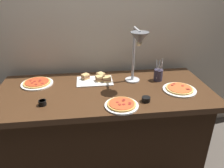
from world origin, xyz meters
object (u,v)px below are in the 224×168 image
Objects in this scene: sauce_cup_far at (42,103)px; utensil_holder at (158,75)px; pizza_plate_front at (37,83)px; heat_lamp at (138,44)px; pizza_plate_center at (179,89)px; sandwich_platter at (97,79)px; pizza_plate_raised_stand at (122,105)px; sauce_cup_near at (146,99)px.

utensil_holder reaches higher than sauce_cup_far.
pizza_plate_front is 4.82× the size of sauce_cup_far.
sauce_cup_far is at bearing -74.04° from pizza_plate_front.
heat_lamp is at bearing 15.16° from sauce_cup_far.
sauce_cup_far reaches higher than pizza_plate_center.
pizza_plate_raised_stand is at bearing -71.76° from sandwich_platter.
pizza_plate_raised_stand is at bearing -34.00° from pizza_plate_front.
sauce_cup_far is (-0.81, 0.04, 0.00)m from sauce_cup_near.
sauce_cup_near is at bearing -155.95° from pizza_plate_center.
sauce_cup_far is (-0.45, -0.39, 0.00)m from sandwich_platter.
sauce_cup_far reaches higher than pizza_plate_raised_stand.
sandwich_platter reaches higher than pizza_plate_raised_stand.
pizza_plate_raised_stand is (-0.18, -0.30, -0.39)m from heat_lamp.
sandwich_platter is 0.57m from sauce_cup_near.
heat_lamp is at bearing 95.30° from sauce_cup_near.
pizza_plate_raised_stand is (-0.55, -0.20, 0.00)m from pizza_plate_center.
pizza_plate_front is 1.30m from pizza_plate_center.
sandwich_platter is at bearing 108.24° from pizza_plate_raised_stand.
sandwich_platter reaches higher than sauce_cup_far.
sauce_cup_near reaches higher than pizza_plate_raised_stand.
sauce_cup_near reaches higher than pizza_plate_front.
heat_lamp is 0.54m from sandwich_platter.
sandwich_platter is at bearing 158.09° from pizza_plate_center.
sandwich_platter is at bearing 129.76° from sauce_cup_near.
sandwich_platter is 4.92× the size of sauce_cup_near.
heat_lamp is 0.55m from pizza_plate_center.
sauce_cup_near is (-0.34, -0.15, 0.01)m from pizza_plate_center.
pizza_plate_center is at bearing -12.65° from pizza_plate_front.
sauce_cup_near is at bearing -84.70° from heat_lamp.
pizza_plate_front is 0.87m from pizza_plate_raised_stand.
utensil_holder is (-0.12, 0.23, 0.05)m from pizza_plate_center.
pizza_plate_center is 1.10× the size of pizza_plate_raised_stand.
sandwich_platter is 0.59m from utensil_holder.
utensil_holder reaches higher than sandwich_platter.
pizza_plate_center is 0.86× the size of sandwich_platter.
sandwich_platter is at bearing 41.46° from sauce_cup_far.
pizza_plate_center is at bearing -62.18° from utensil_holder.
pizza_plate_raised_stand is at bearing -167.15° from sauce_cup_near.
pizza_plate_front is (-0.90, 0.18, -0.39)m from heat_lamp.
heat_lamp is 2.32× the size of utensil_holder.
utensil_holder is (1.03, 0.34, 0.04)m from sauce_cup_far.
sauce_cup_far reaches higher than pizza_plate_front.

